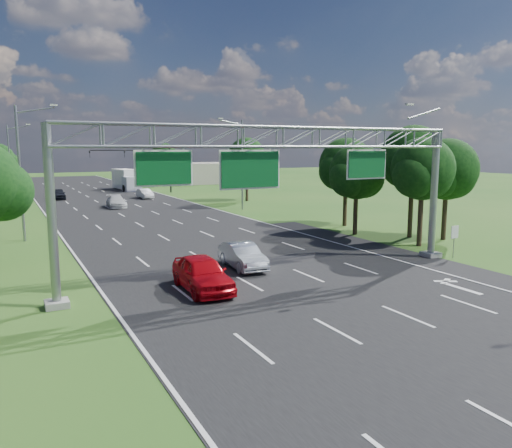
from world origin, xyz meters
TOP-DOWN VIEW (x-y plane):
  - ground at (0.00, 30.00)m, footprint 220.00×220.00m
  - road at (0.00, 30.00)m, footprint 18.00×180.00m
  - road_flare at (10.20, 14.00)m, footprint 3.00×30.00m
  - sign_gantry at (0.33, 12.00)m, footprint 23.50×1.00m
  - regulatory_sign at (12.40, 10.98)m, footprint 0.60×0.08m
  - traffic_signal at (7.48, 65.00)m, footprint 12.21×0.24m
  - streetlight_l_near at (-11.30, 30.00)m, footprint 2.97×0.22m
  - streetlight_l_far at (-11.30, 65.00)m, footprint 2.97×0.22m
  - streetlight_r_mid at (11.30, 40.00)m, footprint 2.97×0.22m
  - tree_cluster_right at (14.80, 19.19)m, footprint 9.91×14.60m
  - tree_verge_rd at (16.08, 48.04)m, footprint 5.76×4.80m
  - tree_verge_re at (14.08, 78.04)m, footprint 5.76×4.80m
  - building_right at (24.00, 82.00)m, footprint 12.00×9.00m
  - red_coupe at (-4.34, 11.55)m, footprint 2.24×5.13m
  - silver_sedan at (-0.59, 14.81)m, footprint 1.84×4.53m
  - car_queue_a at (-0.86, 48.48)m, footprint 2.26×4.91m
  - car_queue_c at (-5.87, 61.64)m, footprint 1.86×4.29m
  - car_queue_d at (4.90, 57.52)m, footprint 1.64×4.12m
  - box_truck at (5.99, 73.18)m, footprint 3.27×9.19m

SIDE VIEW (x-z plane):
  - ground at x=0.00m, z-range 0.00..0.00m
  - road at x=0.00m, z-range -0.01..0.01m
  - road_flare at x=10.20m, z-range -0.01..0.01m
  - car_queue_d at x=4.90m, z-range 0.00..1.33m
  - car_queue_a at x=-0.86m, z-range 0.00..1.39m
  - car_queue_c at x=-5.87m, z-range 0.00..1.44m
  - silver_sedan at x=-0.59m, z-range 0.00..1.46m
  - red_coupe at x=-4.34m, z-range 0.00..1.72m
  - regulatory_sign at x=12.40m, z-range 0.46..2.56m
  - box_truck at x=5.99m, z-range -0.07..3.32m
  - building_right at x=24.00m, z-range 0.00..4.00m
  - traffic_signal at x=7.48m, z-range 1.67..8.67m
  - tree_verge_re at x=14.08m, z-range 1.28..9.12m
  - tree_cluster_right at x=14.80m, z-range 0.97..9.65m
  - streetlight_l_near at x=-11.30m, z-range 0.50..10.66m
  - streetlight_l_far at x=-11.30m, z-range 0.50..10.66m
  - streetlight_r_mid at x=11.30m, z-range 0.50..10.66m
  - tree_verge_rd at x=16.08m, z-range 1.49..9.77m
  - sign_gantry at x=0.33m, z-range 2.11..11.67m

